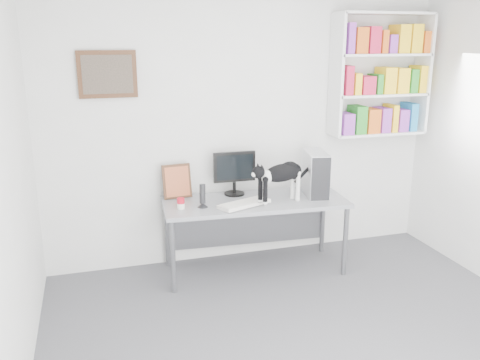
{
  "coord_description": "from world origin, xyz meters",
  "views": [
    {
      "loc": [
        -1.48,
        -2.8,
        2.22
      ],
      "look_at": [
        -0.19,
        1.53,
        0.95
      ],
      "focal_mm": 38.0,
      "sensor_mm": 36.0,
      "label": 1
    }
  ],
  "objects_px": {
    "cat": "(281,183)",
    "bookshelf": "(380,75)",
    "pc_tower": "(315,173)",
    "leaning_print": "(177,181)",
    "desk": "(255,235)",
    "speaker": "(203,195)",
    "monitor": "(234,173)",
    "soup_can": "(181,203)",
    "keyboard": "(244,204)"
  },
  "relations": [
    {
      "from": "monitor",
      "to": "bookshelf",
      "type": "bearing_deg",
      "value": 3.0
    },
    {
      "from": "soup_can",
      "to": "cat",
      "type": "distance_m",
      "value": 0.94
    },
    {
      "from": "desk",
      "to": "soup_can",
      "type": "distance_m",
      "value": 0.83
    },
    {
      "from": "monitor",
      "to": "pc_tower",
      "type": "distance_m",
      "value": 0.79
    },
    {
      "from": "monitor",
      "to": "speaker",
      "type": "height_order",
      "value": "monitor"
    },
    {
      "from": "leaning_print",
      "to": "bookshelf",
      "type": "bearing_deg",
      "value": -4.86
    },
    {
      "from": "desk",
      "to": "pc_tower",
      "type": "xyz_separation_m",
      "value": [
        0.62,
        0.01,
        0.58
      ]
    },
    {
      "from": "monitor",
      "to": "keyboard",
      "type": "height_order",
      "value": "monitor"
    },
    {
      "from": "desk",
      "to": "cat",
      "type": "height_order",
      "value": "cat"
    },
    {
      "from": "cat",
      "to": "pc_tower",
      "type": "bearing_deg",
      "value": 1.62
    },
    {
      "from": "bookshelf",
      "to": "speaker",
      "type": "bearing_deg",
      "value": -170.27
    },
    {
      "from": "bookshelf",
      "to": "keyboard",
      "type": "xyz_separation_m",
      "value": [
        -1.58,
        -0.4,
        -1.11
      ]
    },
    {
      "from": "pc_tower",
      "to": "monitor",
      "type": "bearing_deg",
      "value": 174.8
    },
    {
      "from": "bookshelf",
      "to": "leaning_print",
      "type": "xyz_separation_m",
      "value": [
        -2.13,
        0.01,
        -0.96
      ]
    },
    {
      "from": "bookshelf",
      "to": "cat",
      "type": "distance_m",
      "value": 1.6
    },
    {
      "from": "bookshelf",
      "to": "soup_can",
      "type": "xyz_separation_m",
      "value": [
        -2.15,
        -0.33,
        -1.08
      ]
    },
    {
      "from": "desk",
      "to": "keyboard",
      "type": "xyz_separation_m",
      "value": [
        -0.15,
        -0.13,
        0.38
      ]
    },
    {
      "from": "speaker",
      "to": "leaning_print",
      "type": "relative_size",
      "value": 0.66
    },
    {
      "from": "pc_tower",
      "to": "soup_can",
      "type": "height_order",
      "value": "pc_tower"
    },
    {
      "from": "keyboard",
      "to": "leaning_print",
      "type": "distance_m",
      "value": 0.71
    },
    {
      "from": "desk",
      "to": "soup_can",
      "type": "height_order",
      "value": "soup_can"
    },
    {
      "from": "speaker",
      "to": "soup_can",
      "type": "xyz_separation_m",
      "value": [
        -0.2,
        0.01,
        -0.06
      ]
    },
    {
      "from": "pc_tower",
      "to": "leaning_print",
      "type": "distance_m",
      "value": 1.35
    },
    {
      "from": "bookshelf",
      "to": "monitor",
      "type": "distance_m",
      "value": 1.81
    },
    {
      "from": "monitor",
      "to": "pc_tower",
      "type": "relative_size",
      "value": 1.03
    },
    {
      "from": "keyboard",
      "to": "cat",
      "type": "height_order",
      "value": "cat"
    },
    {
      "from": "monitor",
      "to": "desk",
      "type": "bearing_deg",
      "value": -57.7
    },
    {
      "from": "speaker",
      "to": "cat",
      "type": "bearing_deg",
      "value": 8.52
    },
    {
      "from": "keyboard",
      "to": "pc_tower",
      "type": "distance_m",
      "value": 0.8
    },
    {
      "from": "leaning_print",
      "to": "soup_can",
      "type": "xyz_separation_m",
      "value": [
        -0.03,
        -0.34,
        -0.12
      ]
    },
    {
      "from": "desk",
      "to": "pc_tower",
      "type": "distance_m",
      "value": 0.85
    },
    {
      "from": "desk",
      "to": "speaker",
      "type": "height_order",
      "value": "speaker"
    },
    {
      "from": "speaker",
      "to": "keyboard",
      "type": "bearing_deg",
      "value": 5.18
    },
    {
      "from": "soup_can",
      "to": "cat",
      "type": "xyz_separation_m",
      "value": [
        0.92,
        -0.1,
        0.14
      ]
    },
    {
      "from": "monitor",
      "to": "speaker",
      "type": "relative_size",
      "value": 1.96
    },
    {
      "from": "pc_tower",
      "to": "bookshelf",
      "type": "bearing_deg",
      "value": 29.33
    },
    {
      "from": "cat",
      "to": "monitor",
      "type": "bearing_deg",
      "value": 113.07
    },
    {
      "from": "monitor",
      "to": "cat",
      "type": "height_order",
      "value": "monitor"
    },
    {
      "from": "speaker",
      "to": "leaning_print",
      "type": "xyz_separation_m",
      "value": [
        -0.17,
        0.35,
        0.06
      ]
    },
    {
      "from": "bookshelf",
      "to": "leaning_print",
      "type": "height_order",
      "value": "bookshelf"
    },
    {
      "from": "keyboard",
      "to": "cat",
      "type": "bearing_deg",
      "value": -24.34
    },
    {
      "from": "cat",
      "to": "bookshelf",
      "type": "bearing_deg",
      "value": 0.2
    },
    {
      "from": "keyboard",
      "to": "desk",
      "type": "bearing_deg",
      "value": 20.74
    },
    {
      "from": "bookshelf",
      "to": "speaker",
      "type": "xyz_separation_m",
      "value": [
        -1.95,
        -0.33,
        -1.01
      ]
    },
    {
      "from": "pc_tower",
      "to": "cat",
      "type": "distance_m",
      "value": 0.45
    },
    {
      "from": "desk",
      "to": "leaning_print",
      "type": "height_order",
      "value": "leaning_print"
    },
    {
      "from": "pc_tower",
      "to": "leaning_print",
      "type": "relative_size",
      "value": 1.25
    },
    {
      "from": "leaning_print",
      "to": "soup_can",
      "type": "bearing_deg",
      "value": -99.0
    },
    {
      "from": "pc_tower",
      "to": "soup_can",
      "type": "relative_size",
      "value": 4.22
    },
    {
      "from": "speaker",
      "to": "cat",
      "type": "distance_m",
      "value": 0.73
    }
  ]
}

